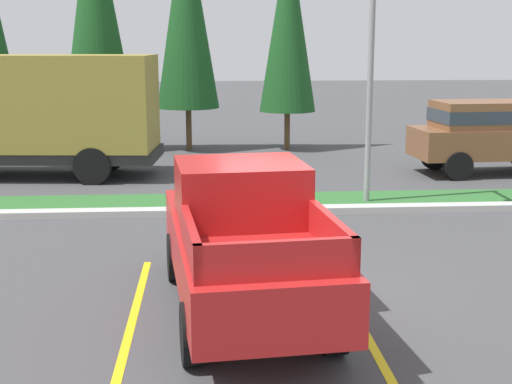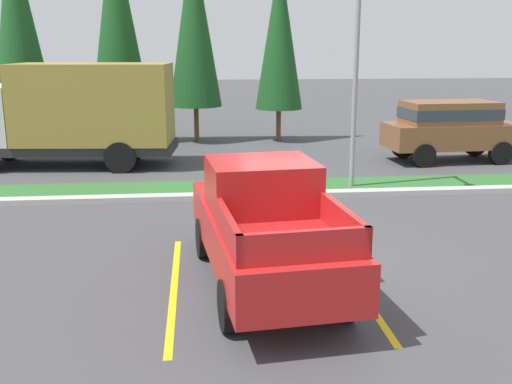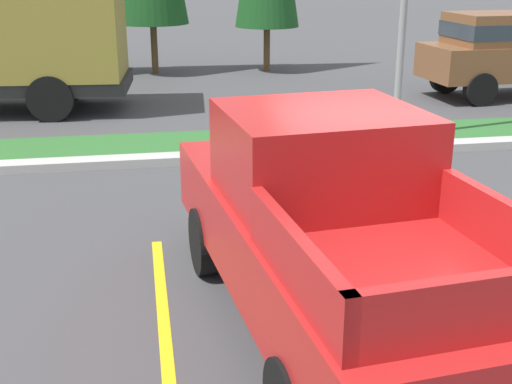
% 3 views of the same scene
% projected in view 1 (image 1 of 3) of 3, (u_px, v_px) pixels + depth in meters
% --- Properties ---
extents(ground_plane, '(120.00, 120.00, 0.00)m').
position_uv_depth(ground_plane, '(303.00, 290.00, 10.95)').
color(ground_plane, '#424244').
extents(parking_line_near, '(0.12, 4.80, 0.01)m').
position_uv_depth(parking_line_near, '(134.00, 314.00, 9.99)').
color(parking_line_near, yellow).
rests_on(parking_line_near, ground).
extents(parking_line_far, '(0.12, 4.80, 0.01)m').
position_uv_depth(parking_line_far, '(352.00, 308.00, 10.20)').
color(parking_line_far, yellow).
rests_on(parking_line_far, ground).
extents(curb_strip, '(56.00, 0.40, 0.15)m').
position_uv_depth(curb_strip, '(273.00, 210.00, 15.82)').
color(curb_strip, '#B2B2AD').
rests_on(curb_strip, ground).
extents(grass_median, '(56.00, 1.80, 0.06)m').
position_uv_depth(grass_median, '(269.00, 201.00, 16.90)').
color(grass_median, '#2D662D').
rests_on(grass_median, ground).
extents(pickup_truck_main, '(2.42, 5.39, 2.10)m').
position_uv_depth(pickup_truck_main, '(243.00, 240.00, 9.93)').
color(pickup_truck_main, black).
rests_on(pickup_truck_main, ground).
extents(cargo_truck_distant, '(6.96, 2.95, 3.40)m').
position_uv_depth(cargo_truck_distant, '(40.00, 112.00, 19.81)').
color(cargo_truck_distant, black).
rests_on(cargo_truck_distant, ground).
extents(suv_distant, '(4.71, 2.19, 2.10)m').
position_uv_depth(suv_distant, '(492.00, 131.00, 20.39)').
color(suv_distant, black).
rests_on(suv_distant, ground).
extents(street_light, '(0.24, 1.49, 6.37)m').
position_uv_depth(street_light, '(373.00, 43.00, 15.93)').
color(street_light, gray).
rests_on(street_light, ground).
extents(cypress_tree_center, '(2.16, 2.16, 8.30)m').
position_uv_depth(cypress_tree_center, '(186.00, 8.00, 24.15)').
color(cypress_tree_center, brown).
rests_on(cypress_tree_center, ground).
extents(cypress_tree_right_inner, '(1.97, 1.97, 7.56)m').
position_uv_depth(cypress_tree_right_inner, '(288.00, 21.00, 24.38)').
color(cypress_tree_right_inner, brown).
rests_on(cypress_tree_right_inner, ground).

